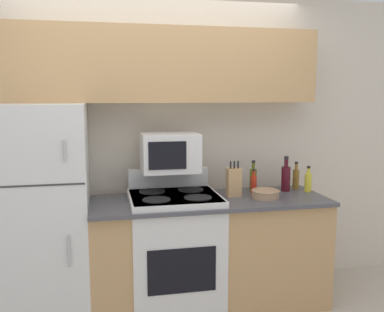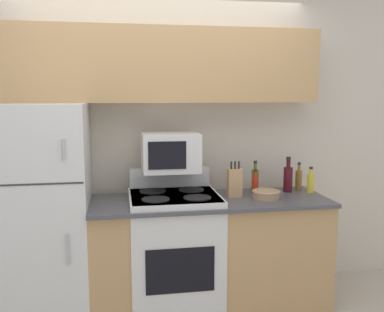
{
  "view_description": "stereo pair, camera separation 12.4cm",
  "coord_description": "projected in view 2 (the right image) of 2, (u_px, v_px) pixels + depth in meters",
  "views": [
    {
      "loc": [
        -0.46,
        -2.9,
        1.72
      ],
      "look_at": [
        0.21,
        0.28,
        1.24
      ],
      "focal_mm": 40.0,
      "sensor_mm": 36.0,
      "label": 1
    },
    {
      "loc": [
        -0.34,
        -2.92,
        1.72
      ],
      "look_at": [
        0.21,
        0.28,
        1.24
      ],
      "focal_mm": 40.0,
      "sensor_mm": 36.0,
      "label": 2
    }
  ],
  "objects": [
    {
      "name": "bottle_wine_red",
      "position": [
        288.0,
        178.0,
        3.61
      ],
      "size": [
        0.08,
        0.08,
        0.3
      ],
      "color": "#470F19",
      "rests_on": "lower_cabinets"
    },
    {
      "name": "upper_cabinets",
      "position": [
        160.0,
        65.0,
        3.44
      ],
      "size": [
        2.59,
        0.31,
        0.59
      ],
      "color": "tan",
      "rests_on": "refrigerator"
    },
    {
      "name": "microwave",
      "position": [
        170.0,
        152.0,
        3.4
      ],
      "size": [
        0.45,
        0.35,
        0.3
      ],
      "color": "white",
      "rests_on": "stove"
    },
    {
      "name": "lower_cabinets",
      "position": [
        210.0,
        252.0,
        3.46
      ],
      "size": [
        1.87,
        0.66,
        0.89
      ],
      "color": "tan",
      "rests_on": "ground_plane"
    },
    {
      "name": "bottle_vinegar",
      "position": [
        299.0,
        179.0,
        3.69
      ],
      "size": [
        0.06,
        0.06,
        0.24
      ],
      "color": "olive",
      "rests_on": "lower_cabinets"
    },
    {
      "name": "refrigerator",
      "position": [
        41.0,
        213.0,
        3.23
      ],
      "size": [
        0.72,
        0.74,
        1.65
      ],
      "color": "white",
      "rests_on": "ground_plane"
    },
    {
      "name": "wall_back",
      "position": [
        159.0,
        145.0,
        3.71
      ],
      "size": [
        8.0,
        0.05,
        2.55
      ],
      "color": "beige",
      "rests_on": "ground_plane"
    },
    {
      "name": "knife_block",
      "position": [
        235.0,
        182.0,
        3.44
      ],
      "size": [
        0.11,
        0.08,
        0.29
      ],
      "color": "tan",
      "rests_on": "lower_cabinets"
    },
    {
      "name": "bottle_olive_oil",
      "position": [
        255.0,
        179.0,
        3.65
      ],
      "size": [
        0.06,
        0.06,
        0.26
      ],
      "color": "#5B6619",
      "rests_on": "lower_cabinets"
    },
    {
      "name": "bottle_hot_sauce",
      "position": [
        255.0,
        184.0,
        3.57
      ],
      "size": [
        0.05,
        0.05,
        0.2
      ],
      "color": "red",
      "rests_on": "lower_cabinets"
    },
    {
      "name": "bowl",
      "position": [
        266.0,
        194.0,
        3.38
      ],
      "size": [
        0.22,
        0.22,
        0.07
      ],
      "color": "tan",
      "rests_on": "lower_cabinets"
    },
    {
      "name": "stove",
      "position": [
        175.0,
        250.0,
        3.39
      ],
      "size": [
        0.7,
        0.65,
        1.1
      ],
      "color": "white",
      "rests_on": "ground_plane"
    },
    {
      "name": "bottle_cooking_spray",
      "position": [
        311.0,
        183.0,
        3.59
      ],
      "size": [
        0.06,
        0.06,
        0.22
      ],
      "color": "gold",
      "rests_on": "lower_cabinets"
    }
  ]
}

